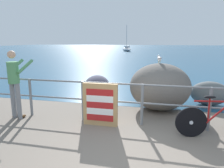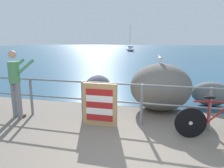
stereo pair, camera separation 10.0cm
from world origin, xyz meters
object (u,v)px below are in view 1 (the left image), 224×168
at_px(folded_deckchair_stack, 100,105).
at_px(breakwater_boulder_main, 160,87).
at_px(sailboat, 127,49).
at_px(breakwater_boulder_right, 210,93).
at_px(breakwater_boulder_left, 97,87).
at_px(person_at_railing, 15,81).
at_px(seagull, 159,58).

xyz_separation_m(folded_deckchair_stack, breakwater_boulder_main, (1.37, 1.59, 0.17)).
bearing_deg(sailboat, folded_deckchair_stack, 165.62).
relative_size(breakwater_boulder_right, sailboat, 0.24).
xyz_separation_m(breakwater_boulder_left, breakwater_boulder_right, (3.70, 0.14, -0.04)).
relative_size(person_at_railing, breakwater_boulder_right, 1.52).
distance_m(folded_deckchair_stack, breakwater_boulder_right, 3.77).
xyz_separation_m(breakwater_boulder_main, breakwater_boulder_left, (-2.15, 0.65, -0.27)).
bearing_deg(seagull, folded_deckchair_stack, 127.04).
relative_size(seagull, sailboat, 0.07).
relative_size(breakwater_boulder_main, breakwater_boulder_left, 1.51).
xyz_separation_m(breakwater_boulder_main, breakwater_boulder_right, (1.55, 0.78, -0.31)).
height_order(person_at_railing, seagull, person_at_railing).
bearing_deg(sailboat, breakwater_boulder_left, 164.85).
distance_m(person_at_railing, breakwater_boulder_left, 2.78).
distance_m(folded_deckchair_stack, seagull, 2.35).
bearing_deg(breakwater_boulder_left, person_at_railing, -123.73).
distance_m(breakwater_boulder_left, breakwater_boulder_right, 3.70).
distance_m(person_at_railing, breakwater_boulder_main, 4.01).
bearing_deg(breakwater_boulder_main, seagull, 124.71).
bearing_deg(sailboat, breakwater_boulder_right, 171.02).
distance_m(folded_deckchair_stack, breakwater_boulder_left, 2.37).
height_order(folded_deckchair_stack, breakwater_boulder_left, folded_deckchair_stack).
distance_m(person_at_railing, breakwater_boulder_right, 5.77).
xyz_separation_m(folded_deckchair_stack, breakwater_boulder_left, (-0.77, 2.23, -0.10)).
bearing_deg(folded_deckchair_stack, breakwater_boulder_main, 49.11).
relative_size(breakwater_boulder_main, seagull, 5.19).
distance_m(person_at_railing, seagull, 4.01).
relative_size(breakwater_boulder_right, seagull, 3.43).
height_order(seagull, sailboat, sailboat).
xyz_separation_m(folded_deckchair_stack, breakwater_boulder_right, (2.93, 2.37, -0.14)).
bearing_deg(person_at_railing, breakwater_boulder_main, -53.14).
height_order(person_at_railing, breakwater_boulder_right, person_at_railing).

